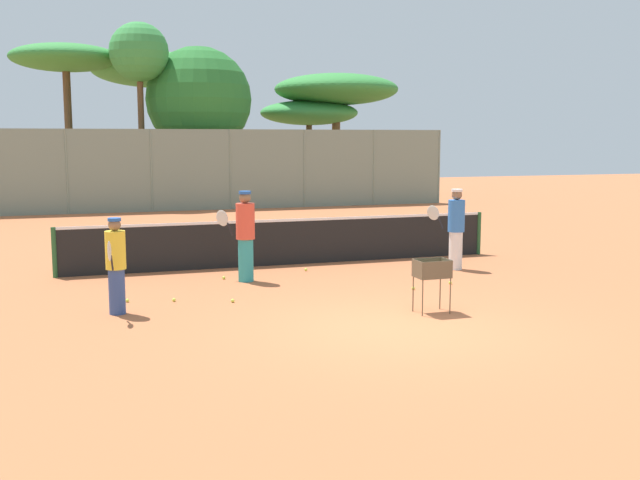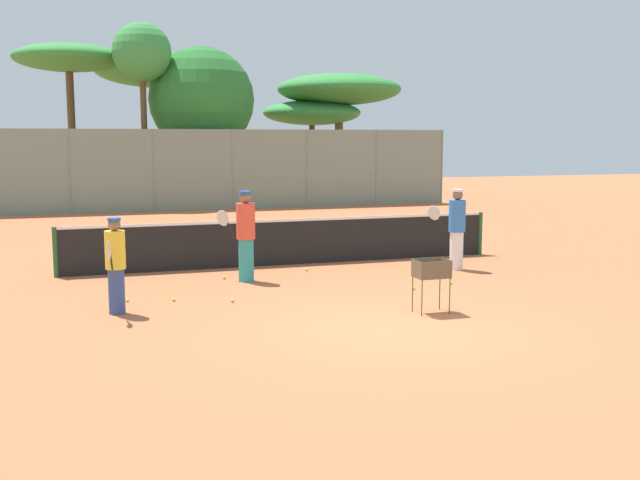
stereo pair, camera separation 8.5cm
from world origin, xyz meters
name	(u,v)px [view 1 (the left image)]	position (x,y,z in m)	size (l,w,h in m)	color
ground_plane	(396,328)	(0.00, 0.00, 0.00)	(80.00, 80.00, 0.00)	#B7663D
tennis_net	(286,241)	(0.00, 6.16, 0.56)	(10.22, 0.10, 1.07)	#26592D
back_fence	(191,170)	(0.00, 20.04, 1.64)	(22.36, 0.08, 3.27)	gray
tree_0	(336,90)	(7.88, 24.73, 5.24)	(6.05, 6.05, 6.03)	brown
tree_1	(309,113)	(6.70, 25.40, 4.13)	(4.83, 4.83, 4.76)	brown
tree_2	(66,60)	(-4.63, 23.97, 6.22)	(4.62, 4.62, 6.88)	brown
tree_3	(161,72)	(-0.45, 25.77, 5.97)	(6.34, 6.34, 6.84)	brown
tree_4	(139,54)	(-1.73, 22.19, 6.37)	(2.45, 2.45, 7.68)	brown
tree_5	(199,100)	(0.87, 23.12, 4.59)	(4.63, 4.63, 6.91)	brown
player_white_outfit	(116,264)	(-4.02, 2.34, 0.84)	(0.35, 0.87, 1.61)	#334C8C
player_red_cap	(456,228)	(3.42, 4.39, 0.93)	(0.70, 0.75, 1.80)	white
player_yellow_shirt	(245,235)	(-1.34, 4.49, 0.96)	(0.74, 0.73, 1.86)	teal
ball_cart	(432,273)	(1.00, 0.77, 0.68)	(0.56, 0.41, 0.91)	brown
tennis_ball_0	(306,270)	(0.19, 5.23, 0.03)	(0.07, 0.07, 0.07)	#D1E54C
tennis_ball_1	(224,278)	(-1.73, 4.84, 0.03)	(0.07, 0.07, 0.07)	#D1E54C
tennis_ball_2	(127,300)	(-3.80, 3.21, 0.03)	(0.07, 0.07, 0.07)	#D1E54C
tennis_ball_3	(174,300)	(-3.00, 3.00, 0.03)	(0.07, 0.07, 0.07)	#D1E54C
tennis_ball_4	(233,301)	(-2.01, 2.60, 0.03)	(0.07, 0.07, 0.07)	#D1E54C
tennis_ball_5	(413,288)	(1.54, 2.59, 0.03)	(0.07, 0.07, 0.07)	#D1E54C
tennis_ball_6	(450,283)	(2.49, 2.86, 0.03)	(0.07, 0.07, 0.07)	#D1E54C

